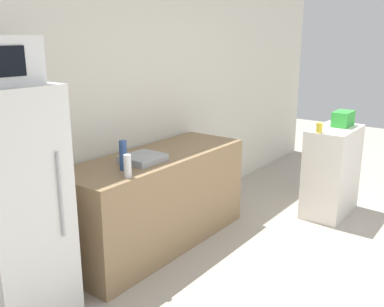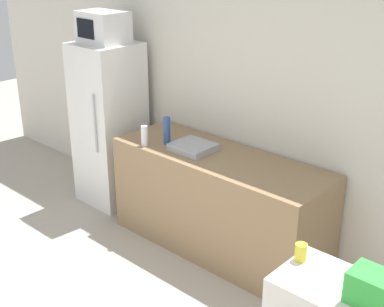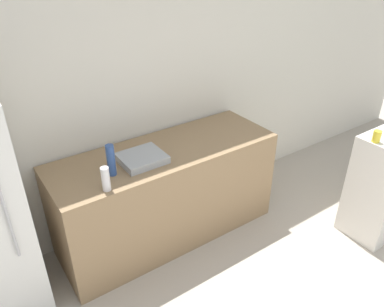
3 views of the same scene
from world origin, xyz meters
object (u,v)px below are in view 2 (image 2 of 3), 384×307
(bottle_tall, at_px, (167,131))
(bottle_short, at_px, (144,136))
(microwave, at_px, (103,27))
(basket, at_px, (380,292))
(refrigerator, at_px, (109,125))
(jar, at_px, (301,252))

(bottle_tall, bearing_deg, bottle_short, -125.38)
(microwave, xyz_separation_m, basket, (3.35, -1.10, -0.74))
(refrigerator, relative_size, jar, 16.62)
(refrigerator, bearing_deg, microwave, -108.28)
(microwave, relative_size, bottle_short, 2.42)
(microwave, bearing_deg, refrigerator, 71.72)
(jar, bearing_deg, refrigerator, 160.51)
(bottle_tall, distance_m, jar, 2.14)
(bottle_short, height_order, jar, jar)
(bottle_tall, bearing_deg, jar, -25.32)
(bottle_short, distance_m, jar, 2.19)
(refrigerator, height_order, jar, refrigerator)
(microwave, relative_size, jar, 4.43)
(jar, bearing_deg, basket, -10.34)
(bottle_short, bearing_deg, jar, -20.12)
(bottle_tall, xyz_separation_m, jar, (1.94, -0.92, 0.02))
(bottle_tall, xyz_separation_m, basket, (2.42, -1.00, 0.05))
(refrigerator, height_order, basket, refrigerator)
(microwave, height_order, basket, microwave)
(refrigerator, xyz_separation_m, bottle_tall, (0.93, -0.10, 0.19))
(basket, bearing_deg, bottle_tall, 157.45)
(bottle_tall, bearing_deg, basket, -22.55)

